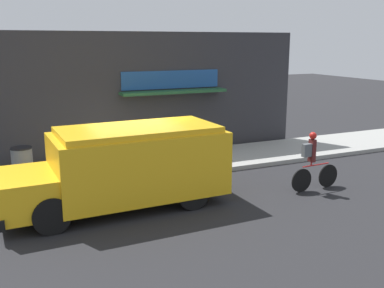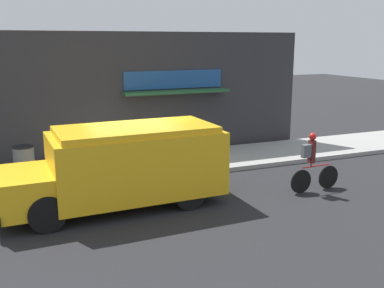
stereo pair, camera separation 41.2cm
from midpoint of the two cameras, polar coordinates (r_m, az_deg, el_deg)
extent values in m
plane|color=#232326|center=(13.43, -8.20, -5.11)|extent=(70.00, 70.00, 0.00)
cube|color=#999993|center=(14.72, -9.77, -3.26)|extent=(28.00, 2.83, 0.15)
cube|color=#2D2D33|center=(15.96, -11.69, 5.84)|extent=(15.23, 0.18, 4.46)
cube|color=#1E4C93|center=(16.51, -3.37, 8.17)|extent=(3.76, 0.05, 0.65)
cube|color=#235633|center=(16.28, -2.98, 6.64)|extent=(3.95, 0.61, 0.10)
cube|color=yellow|center=(11.52, -7.77, -2.47)|extent=(4.30, 2.21, 1.60)
cube|color=yellow|center=(11.14, -21.37, -5.75)|extent=(1.32, 1.97, 0.88)
cube|color=yellow|center=(11.32, -7.90, 1.81)|extent=(3.95, 2.04, 0.15)
cube|color=red|center=(12.45, -14.78, -1.24)|extent=(0.03, 0.44, 0.44)
cylinder|color=black|center=(12.11, -19.67, -5.69)|extent=(0.85, 0.28, 0.84)
cylinder|color=black|center=(10.43, -18.52, -8.61)|extent=(0.85, 0.28, 0.84)
cylinder|color=black|center=(12.87, -4.37, -3.87)|extent=(0.85, 0.28, 0.84)
cylinder|color=black|center=(11.30, -1.01, -6.24)|extent=(0.85, 0.28, 0.84)
cylinder|color=black|center=(13.50, 16.05, -3.91)|extent=(0.68, 0.07, 0.67)
cylinder|color=black|center=(12.87, 12.85, -4.54)|extent=(0.68, 0.07, 0.67)
cylinder|color=red|center=(13.07, 14.58, -2.60)|extent=(0.93, 0.08, 0.04)
cylinder|color=red|center=(12.95, 14.03, -2.44)|extent=(0.04, 0.04, 0.12)
cube|color=#561E1E|center=(12.85, 14.12, -0.82)|extent=(0.13, 0.21, 0.64)
sphere|color=red|center=(12.76, 14.22, 1.03)|extent=(0.20, 0.20, 0.20)
cube|color=#565B60|center=(12.73, 13.48, -0.78)|extent=(0.27, 0.15, 0.36)
cylinder|color=slate|center=(14.48, -21.51, -2.21)|extent=(0.61, 0.61, 0.86)
cylinder|color=black|center=(14.37, -21.66, -0.48)|extent=(0.62, 0.62, 0.04)
camera|label=1|loc=(0.21, -90.87, -0.20)|focal=42.00mm
camera|label=2|loc=(0.21, 89.13, 0.20)|focal=42.00mm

